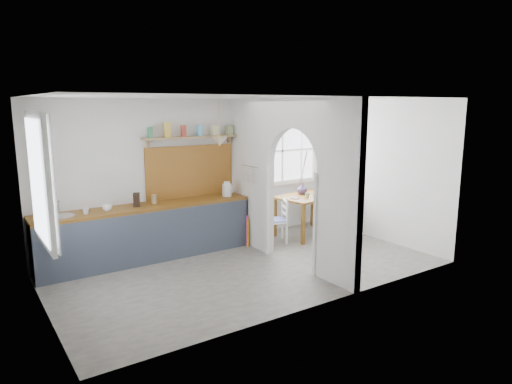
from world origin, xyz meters
TOP-DOWN VIEW (x-y plane):
  - floor at (0.00, 0.00)m, footprint 5.80×3.20m
  - ceiling at (0.00, 0.00)m, footprint 5.80×3.20m
  - walls at (0.00, 0.00)m, footprint 5.81×3.21m
  - partition at (0.70, 0.06)m, footprint 0.12×3.20m
  - kitchen_window at (-2.87, 0.00)m, footprint 0.10×1.16m
  - nook_window at (1.80, 1.56)m, footprint 1.76×0.10m
  - counter at (-1.13, 1.33)m, footprint 3.50×0.60m
  - sink at (-2.43, 1.30)m, footprint 0.40×0.40m
  - backsplash at (-0.20, 1.58)m, footprint 1.65×0.03m
  - shelf at (-0.20, 1.49)m, footprint 1.75×0.20m
  - pendant_lamp at (0.15, 1.15)m, footprint 0.26×0.26m
  - utensil_rail at (0.61, 0.90)m, footprint 0.02×0.50m
  - dining_table at (1.98, 0.93)m, footprint 1.37×1.03m
  - chair_left at (1.14, 0.88)m, footprint 0.51×0.51m
  - chair_right at (2.95, 0.91)m, footprint 0.49×0.49m
  - kettle at (0.34, 1.24)m, footprint 0.23×0.18m
  - mug_a at (-2.09, 1.22)m, footprint 0.13×0.13m
  - mug_b at (-1.76, 1.27)m, footprint 0.15×0.15m
  - knife_block at (-1.28, 1.32)m, footprint 0.14×0.16m
  - jar at (-0.97, 1.36)m, footprint 0.12×0.12m
  - towel_magenta at (0.58, 0.97)m, footprint 0.02×0.03m
  - towel_orange at (0.58, 0.94)m, footprint 0.02×0.03m
  - bowl at (2.35, 0.78)m, footprint 0.35×0.35m
  - table_cup at (1.82, 0.79)m, footprint 0.09×0.09m
  - plate at (1.56, 0.84)m, footprint 0.17×0.17m
  - vase at (1.95, 1.10)m, footprint 0.24×0.24m

SIDE VIEW (x-z plane):
  - floor at x=0.00m, z-range -0.01..0.01m
  - towel_orange at x=0.58m, z-range -0.01..0.51m
  - towel_magenta at x=0.58m, z-range -0.01..0.56m
  - dining_table at x=1.98m, z-range 0.00..0.78m
  - chair_left at x=1.14m, z-range 0.00..0.85m
  - chair_right at x=2.95m, z-range 0.00..0.90m
  - counter at x=-1.13m, z-range 0.01..0.91m
  - plate at x=1.56m, z-range 0.78..0.80m
  - bowl at x=2.35m, z-range 0.78..0.85m
  - table_cup at x=1.82m, z-range 0.78..0.87m
  - vase at x=1.95m, z-range 0.78..1.00m
  - sink at x=-2.43m, z-range 0.88..0.90m
  - mug_a at x=-2.09m, z-range 0.90..0.99m
  - mug_b at x=-1.76m, z-range 0.90..1.01m
  - jar at x=-0.97m, z-range 0.90..1.05m
  - knife_block at x=-1.28m, z-range 0.90..1.11m
  - kettle at x=0.34m, z-range 0.90..1.16m
  - walls at x=0.00m, z-range 0.00..2.60m
  - backsplash at x=-0.20m, z-range 0.90..1.80m
  - utensil_rail at x=0.61m, z-range 1.44..1.46m
  - partition at x=0.70m, z-range 0.15..2.75m
  - nook_window at x=1.80m, z-range 0.95..2.25m
  - kitchen_window at x=-2.87m, z-range 0.90..2.40m
  - pendant_lamp at x=0.15m, z-range 1.80..1.96m
  - shelf at x=-0.20m, z-range 1.89..2.10m
  - ceiling at x=0.00m, z-range 2.60..2.60m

